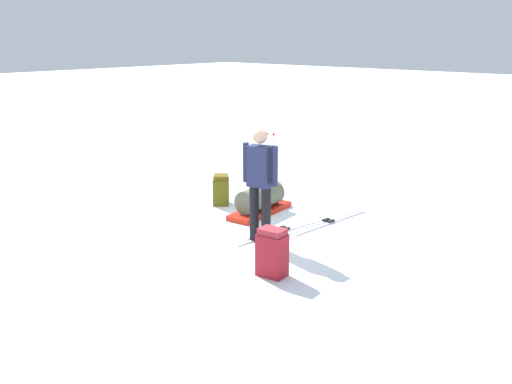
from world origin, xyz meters
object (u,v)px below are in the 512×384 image
(ski_pair_near, at_px, (284,230))
(ski_poles_planted_near, at_px, (270,163))
(backpack_bright, at_px, (221,190))
(gear_sled, at_px, (260,201))
(skier_standing, at_px, (260,179))
(backpack_large_dark, at_px, (272,253))
(ski_pair_far, at_px, (328,222))

(ski_pair_near, height_order, ski_poles_planted_near, ski_poles_planted_near)
(backpack_bright, distance_m, gear_sled, 0.89)
(skier_standing, bearing_deg, ski_pair_near, -84.78)
(backpack_large_dark, xyz_separation_m, gear_sled, (1.84, -1.86, -0.08))
(ski_pair_near, relative_size, backpack_large_dark, 3.17)
(gear_sled, bearing_deg, ski_poles_planted_near, -62.07)
(skier_standing, xyz_separation_m, gear_sled, (0.91, -1.04, -0.73))
(ski_pair_far, bearing_deg, ski_pair_near, 69.04)
(skier_standing, xyz_separation_m, backpack_bright, (1.80, -0.98, -0.69))
(backpack_bright, bearing_deg, gear_sled, -176.41)
(backpack_bright, bearing_deg, ski_poles_planted_near, -124.23)
(gear_sled, bearing_deg, backpack_bright, 3.59)
(skier_standing, distance_m, backpack_bright, 2.16)
(backpack_large_dark, bearing_deg, ski_pair_near, -55.87)
(ski_pair_near, relative_size, ski_pair_far, 1.11)
(backpack_large_dark, xyz_separation_m, backpack_bright, (2.73, -1.80, -0.04))
(skier_standing, height_order, ski_poles_planted_near, skier_standing)
(skier_standing, bearing_deg, backpack_bright, -28.64)
(backpack_large_dark, bearing_deg, skier_standing, -41.57)
(backpack_large_dark, bearing_deg, backpack_bright, -33.50)
(backpack_large_dark, xyz_separation_m, ski_poles_planted_near, (2.21, -2.56, 0.40))
(skier_standing, height_order, backpack_bright, skier_standing)
(ski_pair_far, distance_m, gear_sled, 1.24)
(skier_standing, xyz_separation_m, ski_pair_far, (-0.25, -1.42, -0.94))
(backpack_large_dark, bearing_deg, ski_pair_far, -73.11)
(skier_standing, height_order, gear_sled, skier_standing)
(ski_pair_near, distance_m, backpack_bright, 1.80)
(backpack_bright, height_order, gear_sled, backpack_bright)
(ski_pair_far, height_order, backpack_bright, backpack_bright)
(ski_poles_planted_near, distance_m, gear_sled, 0.93)
(backpack_bright, xyz_separation_m, ski_poles_planted_near, (-0.52, -0.76, 0.44))
(skier_standing, height_order, ski_pair_near, skier_standing)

